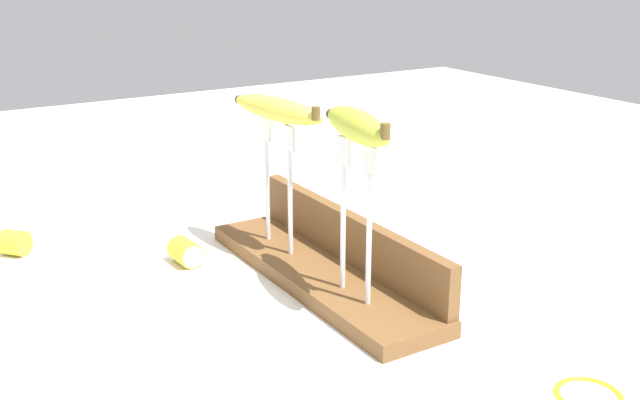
{
  "coord_description": "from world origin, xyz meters",
  "views": [
    {
      "loc": [
        0.85,
        -0.52,
        0.45
      ],
      "look_at": [
        0.0,
        0.0,
        0.12
      ],
      "focal_mm": 43.07,
      "sensor_mm": 36.0,
      "label": 1
    }
  ],
  "objects_px": {
    "banana_chunk_near": "(186,252)",
    "fork_stand_left": "(278,173)",
    "banana_raised_right": "(357,126)",
    "banana_raised_left": "(277,109)",
    "banana_chunk_far": "(14,243)",
    "wire_coil": "(589,393)",
    "fork_fallen_near": "(618,318)",
    "fork_stand_right": "(356,207)"
  },
  "relations": [
    {
      "from": "banana_raised_left",
      "to": "banana_chunk_near",
      "type": "bearing_deg",
      "value": -114.47
    },
    {
      "from": "fork_stand_left",
      "to": "fork_stand_right",
      "type": "distance_m",
      "value": 0.2
    },
    {
      "from": "banana_raised_left",
      "to": "banana_chunk_far",
      "type": "xyz_separation_m",
      "value": [
        -0.23,
        -0.34,
        -0.21
      ]
    },
    {
      "from": "banana_raised_left",
      "to": "fork_fallen_near",
      "type": "distance_m",
      "value": 0.54
    },
    {
      "from": "banana_raised_left",
      "to": "banana_raised_right",
      "type": "xyz_separation_m",
      "value": [
        0.2,
        0.0,
        0.01
      ]
    },
    {
      "from": "banana_chunk_near",
      "to": "fork_stand_left",
      "type": "bearing_deg",
      "value": 65.51
    },
    {
      "from": "banana_chunk_far",
      "to": "banana_chunk_near",
      "type": "bearing_deg",
      "value": 50.46
    },
    {
      "from": "fork_stand_right",
      "to": "banana_chunk_near",
      "type": "bearing_deg",
      "value": -154.04
    },
    {
      "from": "fork_stand_left",
      "to": "banana_raised_right",
      "type": "xyz_separation_m",
      "value": [
        0.2,
        0.0,
        0.11
      ]
    },
    {
      "from": "fork_stand_left",
      "to": "banana_chunk_near",
      "type": "relative_size",
      "value": 3.64
    },
    {
      "from": "fork_stand_left",
      "to": "wire_coil",
      "type": "distance_m",
      "value": 0.53
    },
    {
      "from": "banana_raised_left",
      "to": "banana_chunk_near",
      "type": "distance_m",
      "value": 0.26
    },
    {
      "from": "banana_chunk_far",
      "to": "banana_raised_right",
      "type": "bearing_deg",
      "value": 37.84
    },
    {
      "from": "banana_chunk_near",
      "to": "fork_stand_right",
      "type": "bearing_deg",
      "value": 25.96
    },
    {
      "from": "fork_stand_left",
      "to": "fork_fallen_near",
      "type": "distance_m",
      "value": 0.5
    },
    {
      "from": "fork_stand_right",
      "to": "banana_chunk_far",
      "type": "distance_m",
      "value": 0.57
    },
    {
      "from": "fork_stand_right",
      "to": "banana_raised_left",
      "type": "height_order",
      "value": "banana_raised_left"
    },
    {
      "from": "banana_raised_left",
      "to": "banana_chunk_near",
      "type": "relative_size",
      "value": 3.79
    },
    {
      "from": "fork_stand_right",
      "to": "banana_chunk_near",
      "type": "xyz_separation_m",
      "value": [
        -0.26,
        -0.13,
        -0.12
      ]
    },
    {
      "from": "banana_raised_left",
      "to": "wire_coil",
      "type": "distance_m",
      "value": 0.56
    },
    {
      "from": "fork_stand_right",
      "to": "banana_chunk_far",
      "type": "height_order",
      "value": "fork_stand_right"
    },
    {
      "from": "banana_chunk_far",
      "to": "wire_coil",
      "type": "height_order",
      "value": "banana_chunk_far"
    },
    {
      "from": "banana_chunk_far",
      "to": "fork_fallen_near",
      "type": "bearing_deg",
      "value": 43.72
    },
    {
      "from": "banana_raised_right",
      "to": "wire_coil",
      "type": "bearing_deg",
      "value": 18.46
    },
    {
      "from": "banana_raised_left",
      "to": "banana_chunk_far",
      "type": "distance_m",
      "value": 0.46
    },
    {
      "from": "banana_raised_left",
      "to": "banana_chunk_near",
      "type": "height_order",
      "value": "banana_raised_left"
    },
    {
      "from": "banana_chunk_near",
      "to": "banana_chunk_far",
      "type": "bearing_deg",
      "value": -129.54
    },
    {
      "from": "wire_coil",
      "to": "banana_chunk_near",
      "type": "bearing_deg",
      "value": -157.92
    },
    {
      "from": "banana_chunk_far",
      "to": "wire_coil",
      "type": "relative_size",
      "value": 0.75
    },
    {
      "from": "banana_chunk_near",
      "to": "banana_chunk_far",
      "type": "height_order",
      "value": "banana_chunk_far"
    },
    {
      "from": "fork_stand_left",
      "to": "banana_raised_right",
      "type": "relative_size",
      "value": 1.18
    },
    {
      "from": "fork_stand_right",
      "to": "banana_raised_left",
      "type": "xyz_separation_m",
      "value": [
        -0.2,
        -0.0,
        0.09
      ]
    },
    {
      "from": "banana_raised_right",
      "to": "banana_chunk_near",
      "type": "distance_m",
      "value": 0.37
    },
    {
      "from": "fork_stand_left",
      "to": "wire_coil",
      "type": "xyz_separation_m",
      "value": [
        0.5,
        0.1,
        -0.13
      ]
    },
    {
      "from": "banana_raised_left",
      "to": "fork_fallen_near",
      "type": "xyz_separation_m",
      "value": [
        0.4,
        0.27,
        -0.23
      ]
    },
    {
      "from": "banana_raised_left",
      "to": "banana_chunk_far",
      "type": "height_order",
      "value": "banana_raised_left"
    },
    {
      "from": "fork_stand_left",
      "to": "fork_fallen_near",
      "type": "bearing_deg",
      "value": 33.73
    },
    {
      "from": "fork_stand_right",
      "to": "banana_chunk_near",
      "type": "relative_size",
      "value": 3.88
    },
    {
      "from": "fork_stand_left",
      "to": "banana_chunk_far",
      "type": "xyz_separation_m",
      "value": [
        -0.23,
        -0.34,
        -0.12
      ]
    },
    {
      "from": "banana_raised_left",
      "to": "banana_chunk_far",
      "type": "bearing_deg",
      "value": -124.46
    },
    {
      "from": "fork_stand_right",
      "to": "fork_fallen_near",
      "type": "distance_m",
      "value": 0.36
    },
    {
      "from": "wire_coil",
      "to": "banana_raised_left",
      "type": "bearing_deg",
      "value": -168.8
    }
  ]
}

